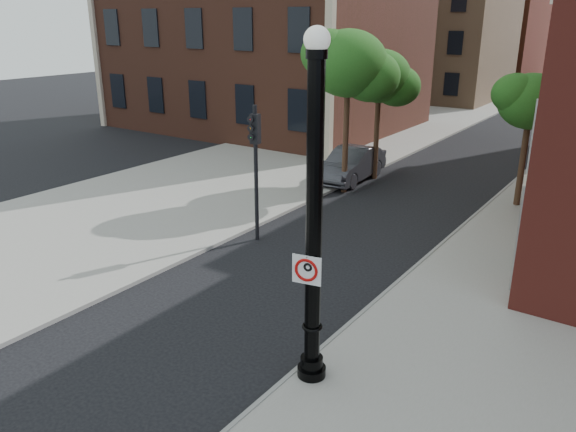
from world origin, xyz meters
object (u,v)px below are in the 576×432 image
Objects in this scene: no_parking_sign at (307,270)px; parked_car at (351,164)px; traffic_signal_right at (538,173)px; lamppost at (314,235)px; traffic_signal_left at (255,151)px.

no_parking_sign reaches higher than parked_car.
parked_car is 0.98× the size of traffic_signal_right.
lamppost is at bearing 66.81° from no_parking_sign.
traffic_signal_right is (9.09, -6.29, 2.40)m from parked_car.
parked_car is 8.67m from traffic_signal_left.
parked_car is at bearing 103.63° from no_parking_sign.
no_parking_sign is 8.06m from traffic_signal_left.
no_parking_sign is 8.09m from traffic_signal_right.
no_parking_sign is 0.13× the size of traffic_signal_left.
parked_car is at bearing 85.34° from traffic_signal_left.
traffic_signal_right is (8.11, 2.01, 0.10)m from traffic_signal_left.
no_parking_sign is (-0.03, -0.17, -0.66)m from lamppost.
parked_car is (-6.70, 13.82, -2.48)m from lamppost.
traffic_signal_left is at bearing -159.34° from traffic_signal_right.
traffic_signal_right is (2.42, 7.70, 0.58)m from no_parking_sign.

